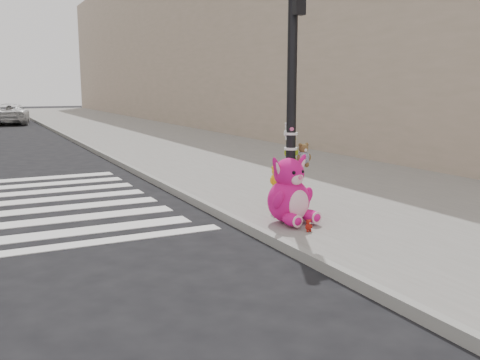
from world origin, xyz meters
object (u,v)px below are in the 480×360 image
red_teddy (309,225)px  car_white_near (10,114)px  pink_bunny (290,195)px  signal_pole (291,115)px

red_teddy → car_white_near: 28.74m
pink_bunny → red_teddy: 0.67m
car_white_near → signal_pole: bearing=102.5°
car_white_near → pink_bunny: bearing=101.4°
signal_pole → red_teddy: bearing=-111.1°
pink_bunny → car_white_near: car_white_near is taller
pink_bunny → car_white_near: 28.17m
signal_pole → pink_bunny: bearing=-122.2°
signal_pole → car_white_near: bearing=95.5°
signal_pole → car_white_near: (-2.61, 27.34, -1.14)m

